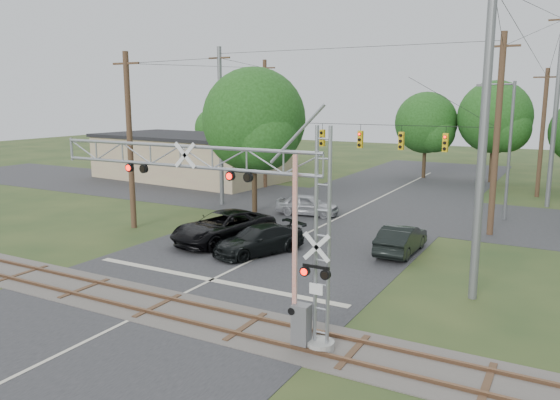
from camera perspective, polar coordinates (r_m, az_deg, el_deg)
The scene contains 14 objects.
ground at distance 20.55m, azimuth -16.40°, elevation -12.47°, with size 160.00×160.00×0.00m, color #253A1B.
road_main at distance 28.01m, azimuth -1.74°, elevation -5.74°, with size 14.00×90.00×0.02m, color #27272A.
road_cross at distance 40.34m, azimuth 8.42°, elevation -0.75°, with size 90.00×12.00×0.02m, color #27272A.
railroad_track at distance 21.87m, azimuth -12.64°, elevation -10.75°, with size 90.00×3.20×0.17m.
crossing_gantry at distance 18.15m, azimuth -5.15°, elevation -0.42°, with size 11.36×0.91×7.11m.
traffic_signal_span at distance 35.57m, azimuth 7.77°, elevation 6.95°, with size 19.34×0.36×11.50m.
pickup_black at distance 30.36m, azimuth -5.95°, elevation -2.83°, with size 2.85×6.19×1.72m, color black.
car_dark at distance 28.07m, azimuth -2.22°, elevation -4.19°, with size 2.04×5.01×1.45m, color black.
sedan_silver at distance 37.19m, azimuth 2.90°, elevation -0.49°, with size 1.72×4.27×1.46m, color #97989E.
suv_dark at distance 28.80m, azimuth 12.55°, elevation -4.01°, with size 1.58×4.54×1.49m, color black.
commercial_building at distance 54.32m, azimuth -9.51°, elevation 4.47°, with size 19.42×11.18×4.36m.
streetlight at distance 38.15m, azimuth 22.64°, elevation 5.47°, with size 2.38×0.25×8.94m.
utility_poles at distance 37.51m, azimuth 12.57°, elevation 7.52°, with size 24.65×26.53×13.94m.
treeline at distance 46.76m, azimuth 16.55°, elevation 7.48°, with size 55.27×29.40×9.96m.
Camera 1 is at (13.68, -13.12, 7.93)m, focal length 35.00 mm.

